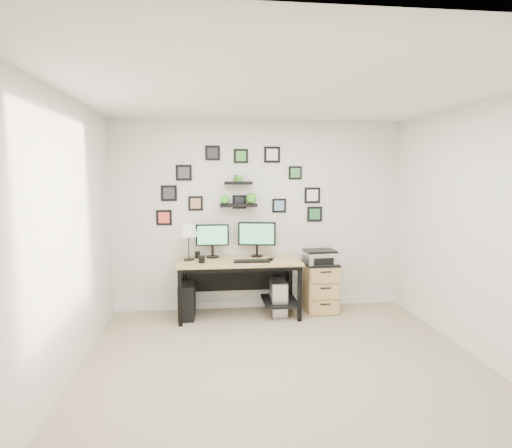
{
  "coord_description": "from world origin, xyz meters",
  "views": [
    {
      "loc": [
        -0.74,
        -3.84,
        1.9
      ],
      "look_at": [
        -0.07,
        1.83,
        1.2
      ],
      "focal_mm": 30.0,
      "sensor_mm": 36.0,
      "label": 1
    }
  ],
  "objects": [
    {
      "name": "mouse",
      "position": [
        0.09,
        1.59,
        0.76
      ],
      "size": [
        0.1,
        0.11,
        0.03
      ],
      "primitive_type": "cube",
      "rotation": [
        0.0,
        0.0,
        -0.42
      ],
      "color": "black",
      "rests_on": "desk"
    },
    {
      "name": "desk",
      "position": [
        -0.28,
        1.67,
        0.63
      ],
      "size": [
        1.6,
        0.7,
        0.75
      ],
      "color": "tan",
      "rests_on": "ground"
    },
    {
      "name": "table_lamp",
      "position": [
        -0.97,
        1.72,
        1.13
      ],
      "size": [
        0.23,
        0.23,
        0.48
      ],
      "color": "black",
      "rests_on": "desk"
    },
    {
      "name": "file_cabinet",
      "position": [
        0.8,
        1.72,
        0.34
      ],
      "size": [
        0.43,
        0.53,
        0.67
      ],
      "color": "tan",
      "rests_on": "ground"
    },
    {
      "name": "room",
      "position": [
        0.0,
        1.98,
        0.05
      ],
      "size": [
        4.0,
        4.0,
        4.0
      ],
      "color": "tan",
      "rests_on": "ground"
    },
    {
      "name": "monitor_left",
      "position": [
        -0.66,
        1.85,
        1.01
      ],
      "size": [
        0.44,
        0.18,
        0.45
      ],
      "color": "black",
      "rests_on": "desk"
    },
    {
      "name": "keyboard",
      "position": [
        -0.17,
        1.5,
        0.76
      ],
      "size": [
        0.47,
        0.18,
        0.02
      ],
      "primitive_type": "cube",
      "rotation": [
        0.0,
        0.0,
        -0.06
      ],
      "color": "black",
      "rests_on": "desk"
    },
    {
      "name": "pc_tower_black",
      "position": [
        -1.0,
        1.65,
        0.23
      ],
      "size": [
        0.22,
        0.46,
        0.45
      ],
      "primitive_type": "cube",
      "rotation": [
        0.0,
        0.0,
        -0.03
      ],
      "color": "black",
      "rests_on": "ground"
    },
    {
      "name": "monitor_right",
      "position": [
        -0.06,
        1.84,
        1.03
      ],
      "size": [
        0.51,
        0.19,
        0.48
      ],
      "color": "black",
      "rests_on": "desk"
    },
    {
      "name": "wall_decor",
      "position": [
        -0.28,
        1.93,
        1.66
      ],
      "size": [
        2.29,
        0.18,
        1.07
      ],
      "color": "black",
      "rests_on": "ground"
    },
    {
      "name": "printer",
      "position": [
        0.78,
        1.68,
        0.76
      ],
      "size": [
        0.42,
        0.35,
        0.18
      ],
      "color": "silver",
      "rests_on": "file_cabinet"
    },
    {
      "name": "pc_tower_grey",
      "position": [
        0.21,
        1.67,
        0.23
      ],
      "size": [
        0.23,
        0.47,
        0.46
      ],
      "color": "gray",
      "rests_on": "ground"
    },
    {
      "name": "mug",
      "position": [
        -0.8,
        1.52,
        0.8
      ],
      "size": [
        0.08,
        0.08,
        0.09
      ],
      "primitive_type": "cylinder",
      "color": "black",
      "rests_on": "desk"
    },
    {
      "name": "pen_cup",
      "position": [
        -0.86,
        1.83,
        0.8
      ],
      "size": [
        0.07,
        0.07,
        0.09
      ],
      "primitive_type": "cylinder",
      "color": "black",
      "rests_on": "desk"
    }
  ]
}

